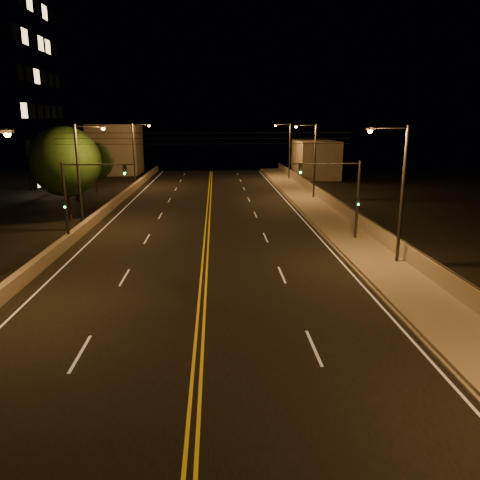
{
  "coord_description": "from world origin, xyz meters",
  "views": [
    {
      "loc": [
        0.74,
        -6.02,
        8.59
      ],
      "look_at": [
        2.0,
        18.0,
        2.5
      ],
      "focal_mm": 35.0,
      "sensor_mm": 36.0,
      "label": 1
    }
  ],
  "objects_px": {
    "streetlight_5": "(82,170)",
    "traffic_signal_left": "(79,193)",
    "streetlight_3": "(288,148)",
    "tree_1": "(74,160)",
    "streetlight_6": "(136,150)",
    "tree_0": "(65,162)",
    "traffic_signal_right": "(344,191)",
    "streetlight_2": "(312,156)",
    "tree_2": "(95,161)",
    "streetlight_1": "(398,186)"
  },
  "relations": [
    {
      "from": "streetlight_5",
      "to": "traffic_signal_left",
      "type": "relative_size",
      "value": 1.42
    },
    {
      "from": "streetlight_3",
      "to": "tree_1",
      "type": "height_order",
      "value": "streetlight_3"
    },
    {
      "from": "streetlight_5",
      "to": "streetlight_6",
      "type": "xyz_separation_m",
      "value": [
        0.0,
        26.24,
        0.0
      ]
    },
    {
      "from": "streetlight_3",
      "to": "tree_1",
      "type": "bearing_deg",
      "value": -147.08
    },
    {
      "from": "tree_0",
      "to": "streetlight_6",
      "type": "bearing_deg",
      "value": 83.64
    },
    {
      "from": "streetlight_3",
      "to": "traffic_signal_right",
      "type": "relative_size",
      "value": 1.42
    },
    {
      "from": "streetlight_2",
      "to": "streetlight_3",
      "type": "height_order",
      "value": "same"
    },
    {
      "from": "streetlight_5",
      "to": "tree_0",
      "type": "xyz_separation_m",
      "value": [
        -2.48,
        4.0,
        0.3
      ]
    },
    {
      "from": "streetlight_5",
      "to": "tree_1",
      "type": "relative_size",
      "value": 1.17
    },
    {
      "from": "streetlight_6",
      "to": "tree_0",
      "type": "xyz_separation_m",
      "value": [
        -2.48,
        -22.23,
        0.3
      ]
    },
    {
      "from": "streetlight_3",
      "to": "tree_2",
      "type": "distance_m",
      "value": 27.79
    },
    {
      "from": "streetlight_2",
      "to": "traffic_signal_left",
      "type": "relative_size",
      "value": 1.42
    },
    {
      "from": "streetlight_1",
      "to": "streetlight_3",
      "type": "distance_m",
      "value": 42.99
    },
    {
      "from": "streetlight_2",
      "to": "traffic_signal_right",
      "type": "bearing_deg",
      "value": -94.57
    },
    {
      "from": "traffic_signal_right",
      "to": "tree_2",
      "type": "distance_m",
      "value": 35.71
    },
    {
      "from": "streetlight_3",
      "to": "streetlight_5",
      "type": "height_order",
      "value": "same"
    },
    {
      "from": "streetlight_2",
      "to": "tree_0",
      "type": "distance_m",
      "value": 25.86
    },
    {
      "from": "traffic_signal_right",
      "to": "traffic_signal_left",
      "type": "xyz_separation_m",
      "value": [
        -18.76,
        0.0,
        0.0
      ]
    },
    {
      "from": "tree_1",
      "to": "traffic_signal_right",
      "type": "bearing_deg",
      "value": -38.86
    },
    {
      "from": "streetlight_5",
      "to": "tree_1",
      "type": "xyz_separation_m",
      "value": [
        -4.87,
        14.84,
        -0.36
      ]
    },
    {
      "from": "streetlight_2",
      "to": "streetlight_6",
      "type": "bearing_deg",
      "value": 150.1
    },
    {
      "from": "streetlight_5",
      "to": "streetlight_3",
      "type": "bearing_deg",
      "value": 56.11
    },
    {
      "from": "streetlight_3",
      "to": "traffic_signal_right",
      "type": "bearing_deg",
      "value": -92.36
    },
    {
      "from": "streetlight_2",
      "to": "traffic_signal_left",
      "type": "xyz_separation_m",
      "value": [
        -20.28,
        -19.03,
        -1.14
      ]
    },
    {
      "from": "streetlight_1",
      "to": "traffic_signal_right",
      "type": "distance_m",
      "value": 6.32
    },
    {
      "from": "streetlight_1",
      "to": "traffic_signal_right",
      "type": "height_order",
      "value": "streetlight_1"
    },
    {
      "from": "streetlight_2",
      "to": "streetlight_5",
      "type": "xyz_separation_m",
      "value": [
        -21.4,
        -13.93,
        0.0
      ]
    },
    {
      "from": "streetlight_1",
      "to": "tree_2",
      "type": "xyz_separation_m",
      "value": [
        -25.65,
        32.36,
        -1.0
      ]
    },
    {
      "from": "traffic_signal_left",
      "to": "tree_2",
      "type": "distance_m",
      "value": 26.87
    },
    {
      "from": "streetlight_2",
      "to": "tree_0",
      "type": "bearing_deg",
      "value": -157.43
    },
    {
      "from": "streetlight_5",
      "to": "traffic_signal_left",
      "type": "height_order",
      "value": "streetlight_5"
    },
    {
      "from": "tree_2",
      "to": "tree_1",
      "type": "bearing_deg",
      "value": -95.58
    },
    {
      "from": "streetlight_1",
      "to": "tree_0",
      "type": "distance_m",
      "value": 28.28
    },
    {
      "from": "streetlight_6",
      "to": "tree_0",
      "type": "height_order",
      "value": "streetlight_6"
    },
    {
      "from": "streetlight_1",
      "to": "traffic_signal_right",
      "type": "relative_size",
      "value": 1.42
    },
    {
      "from": "streetlight_5",
      "to": "traffic_signal_left",
      "type": "bearing_deg",
      "value": -77.61
    },
    {
      "from": "streetlight_2",
      "to": "streetlight_5",
      "type": "height_order",
      "value": "same"
    },
    {
      "from": "streetlight_1",
      "to": "streetlight_3",
      "type": "height_order",
      "value": "same"
    },
    {
      "from": "streetlight_3",
      "to": "streetlight_5",
      "type": "relative_size",
      "value": 1.0
    },
    {
      "from": "streetlight_3",
      "to": "tree_2",
      "type": "height_order",
      "value": "streetlight_3"
    },
    {
      "from": "streetlight_5",
      "to": "tree_0",
      "type": "bearing_deg",
      "value": 121.76
    },
    {
      "from": "streetlight_5",
      "to": "traffic_signal_right",
      "type": "distance_m",
      "value": 20.56
    },
    {
      "from": "traffic_signal_right",
      "to": "streetlight_3",
      "type": "bearing_deg",
      "value": 87.64
    },
    {
      "from": "streetlight_5",
      "to": "tree_1",
      "type": "height_order",
      "value": "streetlight_5"
    },
    {
      "from": "streetlight_3",
      "to": "traffic_signal_left",
      "type": "bearing_deg",
      "value": -118.76
    },
    {
      "from": "streetlight_2",
      "to": "streetlight_6",
      "type": "distance_m",
      "value": 24.69
    },
    {
      "from": "streetlight_5",
      "to": "tree_2",
      "type": "relative_size",
      "value": 1.36
    },
    {
      "from": "streetlight_3",
      "to": "streetlight_6",
      "type": "bearing_deg",
      "value": -165.29
    },
    {
      "from": "tree_1",
      "to": "streetlight_2",
      "type": "bearing_deg",
      "value": -1.99
    },
    {
      "from": "streetlight_2",
      "to": "streetlight_1",
      "type": "bearing_deg",
      "value": -90.0
    }
  ]
}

